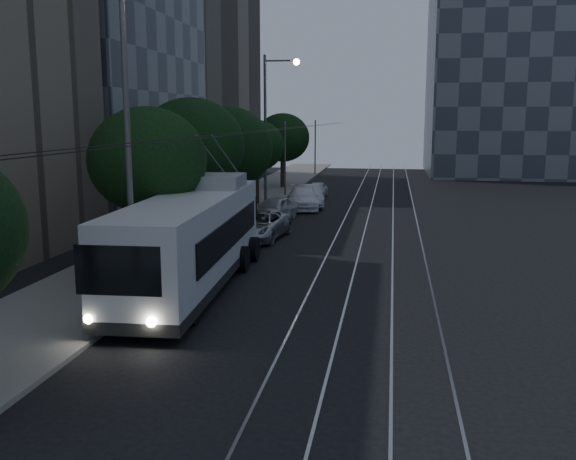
# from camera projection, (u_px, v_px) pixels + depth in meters

# --- Properties ---
(ground) EXTENTS (120.00, 120.00, 0.00)m
(ground) POSITION_uv_depth(u_px,v_px,m) (293.00, 308.00, 21.44)
(ground) COLOR black
(ground) RESTS_ON ground
(sidewalk) EXTENTS (5.00, 90.00, 0.15)m
(sidewalk) POSITION_uv_depth(u_px,v_px,m) (227.00, 213.00, 42.06)
(sidewalk) COLOR gray
(sidewalk) RESTS_ON ground
(tram_rails) EXTENTS (4.52, 90.00, 0.02)m
(tram_rails) POSITION_uv_depth(u_px,v_px,m) (381.00, 218.00, 40.48)
(tram_rails) COLOR gray
(tram_rails) RESTS_ON ground
(overhead_wires) EXTENTS (2.23, 90.00, 6.00)m
(overhead_wires) POSITION_uv_depth(u_px,v_px,m) (264.00, 162.00, 41.07)
(overhead_wires) COLOR black
(overhead_wires) RESTS_ON ground
(building_glass_mid) EXTENTS (14.40, 18.40, 26.80)m
(building_glass_mid) POSITION_uv_depth(u_px,v_px,m) (67.00, 11.00, 43.51)
(building_glass_mid) COLOR #3B414B
(building_glass_mid) RESTS_ON ground
(building_tan_far) EXTENTS (14.40, 22.40, 34.80)m
(building_tan_far) POSITION_uv_depth(u_px,v_px,m) (166.00, 1.00, 62.26)
(building_tan_far) COLOR gray
(building_tan_far) RESTS_ON ground
(building_distant_right) EXTENTS (22.00, 18.00, 24.00)m
(building_distant_right) POSITION_uv_depth(u_px,v_px,m) (533.00, 64.00, 69.96)
(building_distant_right) COLOR #3B414B
(building_distant_right) RESTS_ON ground
(trolleybus) EXTENTS (3.37, 13.33, 5.63)m
(trolleybus) POSITION_uv_depth(u_px,v_px,m) (193.00, 239.00, 23.80)
(trolleybus) COLOR silver
(trolleybus) RESTS_ON ground
(pickup_silver) EXTENTS (2.92, 5.46, 1.46)m
(pickup_silver) POSITION_uv_depth(u_px,v_px,m) (258.00, 225.00, 33.39)
(pickup_silver) COLOR #ADAEB5
(pickup_silver) RESTS_ON ground
(car_white_a) EXTENTS (2.66, 4.64, 1.49)m
(car_white_a) POSITION_uv_depth(u_px,v_px,m) (274.00, 209.00, 39.33)
(car_white_a) COLOR silver
(car_white_a) RESTS_ON ground
(car_white_b) EXTENTS (2.86, 5.53, 1.53)m
(car_white_b) POSITION_uv_depth(u_px,v_px,m) (303.00, 198.00, 44.51)
(car_white_b) COLOR white
(car_white_b) RESTS_ON ground
(car_white_c) EXTENTS (2.80, 4.99, 1.56)m
(car_white_c) POSITION_uv_depth(u_px,v_px,m) (308.00, 196.00, 45.55)
(car_white_c) COLOR #B9B9BD
(car_white_c) RESTS_ON ground
(car_white_d) EXTENTS (1.50, 3.64, 1.24)m
(car_white_d) POSITION_uv_depth(u_px,v_px,m) (317.00, 190.00, 50.84)
(car_white_d) COLOR silver
(car_white_d) RESTS_ON ground
(tree_1) EXTENTS (4.72, 4.72, 6.73)m
(tree_1) POSITION_uv_depth(u_px,v_px,m) (148.00, 160.00, 25.57)
(tree_1) COLOR #2F241A
(tree_1) RESTS_ON ground
(tree_2) EXTENTS (5.42, 5.42, 7.30)m
(tree_2) POSITION_uv_depth(u_px,v_px,m) (192.00, 146.00, 32.70)
(tree_2) COLOR #2F241A
(tree_2) RESTS_ON ground
(tree_3) EXTENTS (5.53, 5.53, 6.96)m
(tree_3) POSITION_uv_depth(u_px,v_px,m) (227.00, 148.00, 38.11)
(tree_3) COLOR #2F241A
(tree_3) RESTS_ON ground
(tree_4) EXTENTS (4.06, 4.06, 6.12)m
(tree_4) POSITION_uv_depth(u_px,v_px,m) (256.00, 146.00, 45.59)
(tree_4) COLOR #2F241A
(tree_4) RESTS_ON ground
(tree_5) EXTENTS (4.74, 4.74, 6.66)m
(tree_5) POSITION_uv_depth(u_px,v_px,m) (283.00, 138.00, 56.66)
(tree_5) COLOR #2F241A
(tree_5) RESTS_ON ground
(streetlamp_near) EXTENTS (2.62, 0.44, 10.97)m
(streetlamp_near) POSITION_uv_depth(u_px,v_px,m) (139.00, 109.00, 20.95)
(streetlamp_near) COLOR #5C5C5F
(streetlamp_near) RESTS_ON ground
(streetlamp_far) EXTENTS (2.54, 0.44, 10.57)m
(streetlamp_far) POSITION_uv_depth(u_px,v_px,m) (271.00, 117.00, 45.05)
(streetlamp_far) COLOR #5C5C5F
(streetlamp_far) RESTS_ON ground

